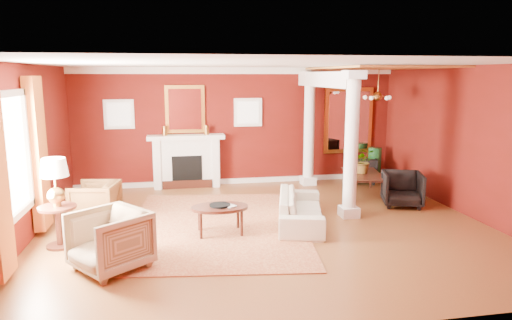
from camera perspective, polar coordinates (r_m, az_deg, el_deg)
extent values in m
plane|color=brown|center=(8.37, 1.31, -8.33)|extent=(8.00, 8.00, 0.00)
cube|color=#5A100C|center=(11.44, -2.27, 4.22)|extent=(8.00, 0.04, 2.90)
cube|color=#5A100C|center=(4.73, 10.17, -5.09)|extent=(8.00, 0.04, 2.90)
cube|color=#5A100C|center=(8.20, -27.15, 0.54)|extent=(0.04, 7.00, 2.90)
cube|color=#5A100C|center=(9.67, 25.25, 2.05)|extent=(0.04, 7.00, 2.90)
cube|color=silver|center=(7.93, 1.40, 11.92)|extent=(8.00, 7.00, 0.04)
cube|color=white|center=(11.29, -8.66, -0.34)|extent=(1.60, 0.34, 1.20)
cube|color=black|center=(11.14, -8.60, -1.27)|extent=(0.72, 0.03, 0.70)
cube|color=black|center=(11.22, -8.55, -3.02)|extent=(1.20, 0.05, 0.20)
cube|color=white|center=(11.14, -8.74, 2.85)|extent=(1.85, 0.42, 0.10)
cube|color=white|center=(11.26, -12.21, -0.49)|extent=(0.16, 0.40, 1.20)
cube|color=white|center=(11.30, -5.10, -0.25)|extent=(0.16, 0.40, 1.20)
cube|color=#ECB445|center=(11.25, -8.86, 6.30)|extent=(0.95, 0.06, 1.15)
cube|color=white|center=(11.21, -8.86, 6.29)|extent=(0.78, 0.02, 0.98)
cube|color=white|center=(11.32, -16.75, 5.50)|extent=(0.70, 0.06, 0.70)
cube|color=white|center=(11.29, -16.77, 5.48)|extent=(0.54, 0.02, 0.54)
cube|color=white|center=(11.42, -1.01, 5.98)|extent=(0.70, 0.06, 0.70)
cube|color=white|center=(11.38, -0.98, 5.97)|extent=(0.54, 0.02, 0.54)
cube|color=white|center=(7.62, -28.36, 0.51)|extent=(0.03, 1.30, 1.70)
cube|color=white|center=(8.27, -26.69, 1.35)|extent=(0.08, 0.10, 1.90)
cube|color=#9F4B1B|center=(8.56, -25.61, 0.70)|extent=(0.18, 0.55, 2.60)
cube|color=white|center=(9.10, 11.52, -6.34)|extent=(0.34, 0.34, 0.20)
cylinder|color=white|center=(8.81, 11.84, 2.10)|extent=(0.26, 0.26, 2.50)
cube|color=white|center=(8.72, 12.16, 10.39)|extent=(0.36, 0.36, 0.16)
cube|color=white|center=(11.56, 6.52, -2.57)|extent=(0.34, 0.34, 0.20)
cylinder|color=white|center=(11.33, 6.66, 4.10)|extent=(0.26, 0.26, 2.50)
cube|color=white|center=(11.26, 6.80, 10.53)|extent=(0.36, 0.36, 0.16)
cube|color=white|center=(10.21, 8.65, 9.93)|extent=(0.30, 3.20, 0.32)
cube|color=#C67F3A|center=(10.51, 15.01, 11.07)|extent=(2.30, 3.40, 0.04)
cube|color=#ECB445|center=(12.15, 11.46, 4.87)|extent=(1.30, 0.06, 1.70)
cube|color=white|center=(12.12, 11.52, 4.85)|extent=(1.10, 0.02, 1.50)
cylinder|color=#AC7B36|center=(10.58, 15.06, 9.47)|extent=(0.02, 0.02, 0.65)
sphere|color=#AC7B36|center=(10.59, 14.98, 7.71)|extent=(0.20, 0.20, 0.20)
sphere|color=white|center=(10.71, 16.33, 7.51)|extent=(0.09, 0.09, 0.09)
sphere|color=white|center=(10.86, 14.78, 7.62)|extent=(0.09, 0.09, 0.09)
sphere|color=white|center=(10.64, 13.47, 7.63)|extent=(0.09, 0.09, 0.09)
sphere|color=white|center=(10.34, 14.22, 7.52)|extent=(0.09, 0.09, 0.09)
sphere|color=white|center=(10.39, 16.03, 7.44)|extent=(0.09, 0.09, 0.09)
cube|color=white|center=(11.33, -2.29, 11.10)|extent=(8.00, 0.08, 0.16)
cube|color=white|center=(11.64, -2.19, -2.62)|extent=(8.00, 0.08, 0.12)
cube|color=maroon|center=(8.45, -5.00, -8.13)|extent=(3.75, 4.67, 0.02)
imported|color=beige|center=(8.47, 5.64, -5.43)|extent=(1.06, 2.06, 0.77)
imported|color=black|center=(9.14, -19.46, -4.67)|extent=(0.87, 0.92, 0.82)
imported|color=tan|center=(6.79, -17.83, -9.23)|extent=(1.24, 1.25, 0.94)
cylinder|color=black|center=(7.89, -4.54, -5.95)|extent=(0.98, 0.98, 0.05)
cylinder|color=black|center=(7.74, -6.90, -8.29)|extent=(0.05, 0.05, 0.44)
cylinder|color=black|center=(7.81, -1.80, -8.05)|extent=(0.05, 0.05, 0.44)
cylinder|color=black|center=(8.15, -7.10, -7.32)|extent=(0.05, 0.05, 0.44)
cylinder|color=black|center=(8.21, -2.27, -7.10)|extent=(0.05, 0.05, 0.44)
imported|color=black|center=(7.79, -3.96, -5.05)|extent=(0.16, 0.11, 0.25)
cylinder|color=black|center=(8.08, -23.25, -9.79)|extent=(0.42, 0.42, 0.04)
cylinder|color=black|center=(7.98, -23.41, -7.71)|extent=(0.10, 0.10, 0.66)
cylinder|color=black|center=(7.89, -23.59, -5.45)|extent=(0.58, 0.58, 0.04)
sphere|color=#AC7B36|center=(7.84, -23.69, -4.09)|extent=(0.27, 0.27, 0.27)
cylinder|color=#AC7B36|center=(7.80, -23.80, -2.72)|extent=(0.03, 0.03, 0.29)
cone|color=white|center=(7.75, -23.94, -0.84)|extent=(0.42, 0.42, 0.29)
imported|color=black|center=(10.76, 13.42, -2.18)|extent=(0.76, 1.48, 0.79)
imported|color=black|center=(10.04, 17.83, -3.27)|extent=(0.97, 0.94, 0.80)
imported|color=black|center=(11.97, 13.09, -1.02)|extent=(0.89, 0.86, 0.73)
sphere|color=#15431D|center=(12.17, 14.52, -1.80)|extent=(0.38, 0.38, 0.38)
cylinder|color=#15431D|center=(12.12, 14.57, -0.56)|extent=(0.34, 0.34, 0.89)
imported|color=#26591E|center=(10.65, 13.30, 1.07)|extent=(0.68, 0.72, 0.45)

